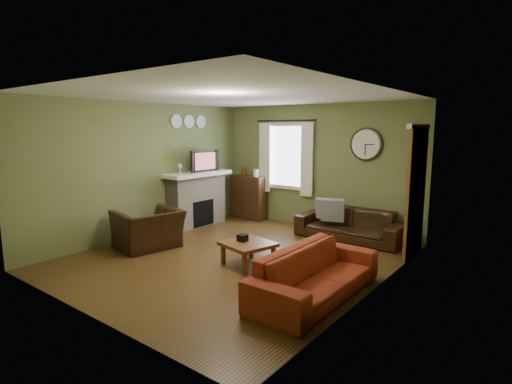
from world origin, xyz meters
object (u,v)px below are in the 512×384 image
Objects in this scene: coffee_table at (248,254)px; bookshelf at (249,197)px; sofa_brown at (350,224)px; sofa_red at (316,273)px; armchair at (148,229)px.

bookshelf is at bearing 128.31° from coffee_table.
coffee_table is at bearing -104.94° from sofa_brown.
sofa_red is at bearing -15.22° from coffee_table.
armchair is at bearing -134.02° from sofa_brown.
sofa_brown is 3.73m from armchair.
bookshelf is at bearing 49.23° from sofa_red.
sofa_brown reaches higher than coffee_table.
bookshelf is 2.95m from armchair.
coffee_table is at bearing 111.50° from armchair.
sofa_brown is at bearing 75.06° from coffee_table.
armchair is 1.53× the size of coffee_table.
armchair reaches higher than coffee_table.
bookshelf is 4.55m from sofa_red.
armchair reaches higher than sofa_brown.
sofa_brown is 0.97× the size of sofa_red.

